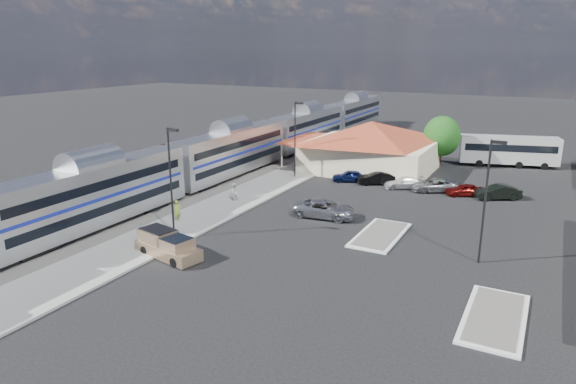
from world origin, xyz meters
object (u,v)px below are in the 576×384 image
at_px(suv, 325,209).
at_px(coach_bus, 509,149).
at_px(station_depot, 370,146).
at_px(pickup_truck, 168,246).

bearing_deg(suv, coach_bus, -29.04).
bearing_deg(station_depot, suv, -82.59).
distance_m(pickup_truck, suv, 15.32).
xyz_separation_m(suv, coach_bus, (12.73, 30.37, 1.44)).
relative_size(station_depot, coach_bus, 1.48).
xyz_separation_m(pickup_truck, suv, (6.50, 13.87, -0.09)).
bearing_deg(suv, station_depot, 1.11).
relative_size(pickup_truck, coach_bus, 0.46).
relative_size(station_depot, pickup_truck, 3.20).
distance_m(station_depot, coach_bus, 18.65).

